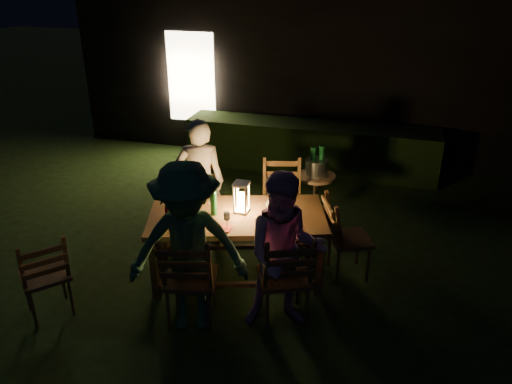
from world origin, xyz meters
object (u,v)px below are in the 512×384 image
(ice_bucket, at_px, (317,167))
(chair_spare, at_px, (48,289))
(chair_near_left, at_px, (191,293))
(chair_far_left, at_px, (202,220))
(person_opp_left, at_px, (188,249))
(lantern, at_px, (241,199))
(chair_end, at_px, (347,251))
(person_house_side, at_px, (200,182))
(bottle_bucket_a, at_px, (313,164))
(dining_table, at_px, (237,221))
(chair_far_right, at_px, (281,218))
(person_opp_right, at_px, (285,253))
(bottle_bucket_b, at_px, (321,163))
(chair_near_right, at_px, (284,292))
(side_table, at_px, (316,181))
(bottle_table, at_px, (213,203))

(ice_bucket, bearing_deg, chair_spare, -129.32)
(chair_near_left, relative_size, chair_far_left, 1.03)
(person_opp_left, relative_size, lantern, 4.90)
(chair_end, relative_size, lantern, 2.86)
(lantern, xyz_separation_m, ice_bucket, (0.57, 1.47, -0.14))
(person_house_side, bearing_deg, bottle_bucket_a, -163.38)
(chair_near_left, distance_m, bottle_bucket_a, 2.54)
(dining_table, height_order, person_opp_left, person_opp_left)
(chair_far_left, bearing_deg, bottle_bucket_a, -164.91)
(chair_far_right, bearing_deg, person_opp_right, 89.05)
(chair_end, bearing_deg, chair_near_left, -70.68)
(chair_near_left, xyz_separation_m, person_house_side, (-0.49, 1.52, 0.48))
(chair_near_left, xyz_separation_m, chair_spare, (-1.42, -0.30, -0.03))
(chair_end, height_order, person_opp_right, person_opp_right)
(person_opp_right, height_order, person_opp_left, person_opp_left)
(dining_table, distance_m, bottle_bucket_b, 1.71)
(person_house_side, height_order, bottle_bucket_b, person_house_side)
(chair_near_right, distance_m, ice_bucket, 2.18)
(chair_spare, bearing_deg, side_table, 2.36)
(dining_table, relative_size, lantern, 5.96)
(chair_far_left, bearing_deg, dining_table, 117.04)
(chair_near_left, relative_size, bottle_bucket_b, 3.36)
(bottle_table, bearing_deg, bottle_bucket_b, 61.58)
(side_table, xyz_separation_m, bottle_bucket_b, (0.05, 0.04, 0.24))
(chair_far_left, distance_m, person_opp_right, 1.89)
(dining_table, height_order, chair_near_left, chair_near_left)
(chair_end, relative_size, person_opp_right, 0.63)
(chair_near_right, xyz_separation_m, chair_far_left, (-1.34, 1.19, -0.00))
(chair_spare, distance_m, bottle_bucket_b, 3.60)
(chair_far_left, xyz_separation_m, chair_spare, (-0.94, -1.76, -0.02))
(chair_far_right, distance_m, side_table, 0.76)
(chair_end, distance_m, lantern, 1.34)
(chair_far_left, bearing_deg, person_opp_right, 116.24)
(ice_bucket, bearing_deg, person_opp_right, -87.99)
(person_opp_right, relative_size, bottle_bucket_a, 4.98)
(side_table, bearing_deg, chair_far_right, -116.85)
(lantern, bearing_deg, person_opp_left, -101.96)
(chair_far_left, distance_m, chair_end, 1.85)
(ice_bucket, relative_size, bottle_bucket_b, 0.94)
(chair_spare, xyz_separation_m, ice_bucket, (2.21, 2.70, 0.51))
(chair_near_right, relative_size, person_house_side, 0.66)
(chair_far_left, height_order, person_house_side, person_house_side)
(bottle_bucket_b, bearing_deg, dining_table, -112.60)
(lantern, bearing_deg, ice_bucket, 68.72)
(person_opp_left, bearing_deg, side_table, 54.42)
(chair_near_right, relative_size, bottle_table, 3.78)
(chair_near_left, relative_size, person_house_side, 0.67)
(side_table, distance_m, ice_bucket, 0.19)
(chair_near_right, xyz_separation_m, chair_spare, (-2.28, -0.57, -0.02))
(chair_spare, bearing_deg, person_house_side, 14.56)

